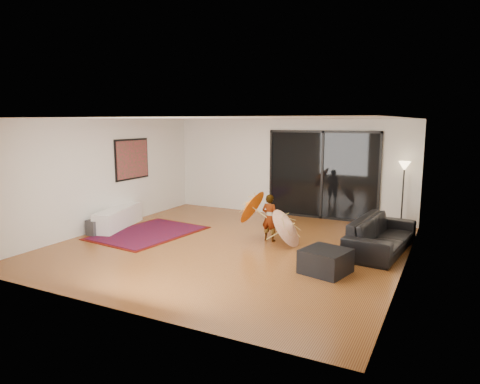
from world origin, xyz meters
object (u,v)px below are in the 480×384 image
Objects in this scene: media_console at (119,218)px; ottoman at (326,261)px; sofa at (381,235)px; child at (270,218)px.

media_console is 2.45× the size of ottoman.
child is (-2.35, -0.33, 0.19)m from sofa.
child reaches higher than media_console.
media_console is 0.77× the size of sofa.
ottoman is at bearing 165.55° from sofa.
sofa is at bearing 69.55° from ottoman.
ottoman is at bearing 145.77° from child.
media_console is at bearing 104.58° from sofa.
media_console is 5.60m from ottoman.
media_console is at bearing 15.36° from child.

